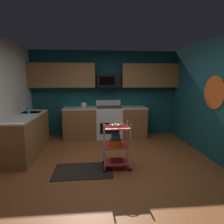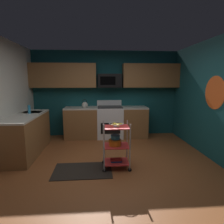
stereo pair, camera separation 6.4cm
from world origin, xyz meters
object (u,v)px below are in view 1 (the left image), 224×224
at_px(mixing_bowl_large, 115,142).
at_px(dish_soap_bottle, 28,110).
at_px(kettle, 84,105).
at_px(microwave, 109,81).
at_px(fruit_bowl, 117,124).
at_px(book_stack, 116,160).
at_px(mixing_bowl_small, 116,137).
at_px(rolling_cart, 117,146).
at_px(oven_range, 109,122).

distance_m(mixing_bowl_large, dish_soap_bottle, 2.31).
relative_size(kettle, dish_soap_bottle, 1.32).
distance_m(microwave, kettle, 1.03).
height_order(fruit_bowl, dish_soap_bottle, dish_soap_bottle).
relative_size(book_stack, kettle, 0.86).
distance_m(book_stack, dish_soap_bottle, 2.44).
xyz_separation_m(microwave, mixing_bowl_small, (-0.02, -2.17, -1.08)).
relative_size(mixing_bowl_large, kettle, 0.95).
bearing_deg(fruit_bowl, microwave, 89.94).
height_order(microwave, book_stack, microwave).
distance_m(rolling_cart, book_stack, 0.30).
distance_m(oven_range, kettle, 0.90).
bearing_deg(oven_range, microwave, 90.26).
bearing_deg(microwave, fruit_bowl, -90.06).
bearing_deg(fruit_bowl, book_stack, 14.04).
distance_m(microwave, rolling_cart, 2.53).
distance_m(fruit_bowl, mixing_bowl_small, 0.26).
xyz_separation_m(oven_range, microwave, (-0.00, 0.10, 1.22)).
bearing_deg(rolling_cart, kettle, 109.46).
height_order(oven_range, kettle, kettle).
bearing_deg(mixing_bowl_small, dish_soap_bottle, 151.50).
bearing_deg(microwave, rolling_cart, -90.06).
distance_m(oven_range, mixing_bowl_small, 2.07).
distance_m(fruit_bowl, mixing_bowl_large, 0.36).
bearing_deg(fruit_bowl, oven_range, 89.93).
relative_size(fruit_bowl, mixing_bowl_large, 1.08).
distance_m(mixing_bowl_large, kettle, 2.26).
distance_m(mixing_bowl_small, dish_soap_bottle, 2.28).
height_order(oven_range, microwave, microwave).
height_order(microwave, dish_soap_bottle, microwave).
distance_m(oven_range, microwave, 1.23).
bearing_deg(book_stack, rolling_cart, -90.00).
xyz_separation_m(mixing_bowl_small, kettle, (-0.72, 2.06, 0.38)).
bearing_deg(oven_range, book_stack, -90.07).
xyz_separation_m(microwave, rolling_cart, (-0.00, -2.20, -1.25)).
xyz_separation_m(fruit_bowl, dish_soap_bottle, (-1.99, 1.11, 0.14)).
xyz_separation_m(microwave, dish_soap_bottle, (-1.99, -1.09, -0.68)).
bearing_deg(rolling_cart, book_stack, 90.00).
bearing_deg(fruit_bowl, kettle, 109.46).
distance_m(oven_range, dish_soap_bottle, 2.29).
distance_m(oven_range, fruit_bowl, 2.13).
relative_size(fruit_bowl, dish_soap_bottle, 1.36).
bearing_deg(mixing_bowl_small, fruit_bowl, -67.22).
bearing_deg(book_stack, mixing_bowl_large, -180.00).
distance_m(microwave, mixing_bowl_large, 2.50).
bearing_deg(dish_soap_bottle, kettle, 38.20).
xyz_separation_m(microwave, book_stack, (-0.00, -2.20, -1.55)).
height_order(microwave, mixing_bowl_large, microwave).
bearing_deg(book_stack, dish_soap_bottle, 150.91).
bearing_deg(kettle, fruit_bowl, -70.54).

